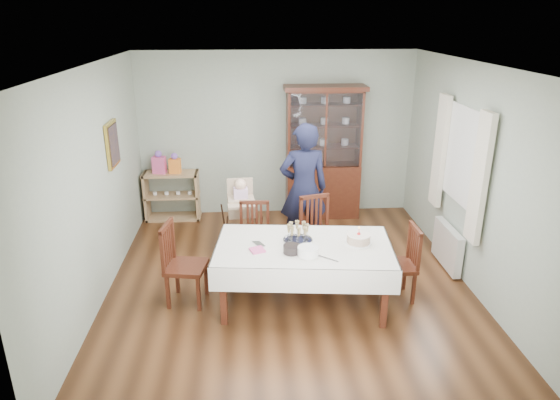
{
  "coord_description": "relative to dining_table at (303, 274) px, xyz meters",
  "views": [
    {
      "loc": [
        -0.48,
        -5.58,
        3.22
      ],
      "look_at": [
        -0.1,
        0.2,
        1.06
      ],
      "focal_mm": 32.0,
      "sensor_mm": 36.0,
      "label": 1
    }
  ],
  "objects": [
    {
      "name": "gift_bag_orange",
      "position": [
        -1.79,
        2.75,
        0.56
      ],
      "size": [
        0.19,
        0.14,
        0.33
      ],
      "color": "orange",
      "rests_on": "sideboard"
    },
    {
      "name": "window",
      "position": [
        2.09,
        0.79,
        1.17
      ],
      "size": [
        0.04,
        1.02,
        1.22
      ],
      "primitive_type": "cube",
      "color": "white",
      "rests_on": "room_shell"
    },
    {
      "name": "room_shell",
      "position": [
        -0.13,
        1.02,
        1.32
      ],
      "size": [
        5.0,
        5.0,
        5.0
      ],
      "color": "#9EAA99",
      "rests_on": "floor"
    },
    {
      "name": "picture_frame",
      "position": [
        -2.35,
        1.29,
        1.27
      ],
      "size": [
        0.04,
        0.48,
        0.58
      ],
      "primitive_type": "cube",
      "color": "gold",
      "rests_on": "room_shell"
    },
    {
      "name": "radiator",
      "position": [
        2.03,
        0.79,
        -0.08
      ],
      "size": [
        0.1,
        0.8,
        0.55
      ],
      "primitive_type": "cube",
      "color": "white",
      "rests_on": "floor"
    },
    {
      "name": "sideboard",
      "position": [
        -1.88,
        2.77,
        0.02
      ],
      "size": [
        0.9,
        0.38,
        0.8
      ],
      "color": "tan",
      "rests_on": "floor"
    },
    {
      "name": "dining_table",
      "position": [
        0.0,
        0.0,
        0.0
      ],
      "size": [
        2.11,
        1.35,
        0.76
      ],
      "rotation": [
        0.0,
        0.0,
        -0.1
      ],
      "color": "#492112",
      "rests_on": "floor"
    },
    {
      "name": "plate_stack_dark",
      "position": [
        -0.15,
        -0.18,
        0.42
      ],
      "size": [
        0.22,
        0.22,
        0.09
      ],
      "primitive_type": "cylinder",
      "rotation": [
        0.0,
        0.0,
        0.2
      ],
      "color": "black",
      "rests_on": "dining_table"
    },
    {
      "name": "curtain_left",
      "position": [
        2.03,
        0.17,
        1.07
      ],
      "size": [
        0.07,
        0.3,
        1.55
      ],
      "primitive_type": "cube",
      "color": "silver",
      "rests_on": "room_shell"
    },
    {
      "name": "champagne_tray",
      "position": [
        -0.06,
        0.12,
        0.44
      ],
      "size": [
        0.35,
        0.35,
        0.21
      ],
      "color": "silver",
      "rests_on": "dining_table"
    },
    {
      "name": "floor",
      "position": [
        -0.13,
        0.49,
        -0.38
      ],
      "size": [
        5.0,
        5.0,
        0.0
      ],
      "primitive_type": "plane",
      "color": "#593319",
      "rests_on": "ground"
    },
    {
      "name": "woman",
      "position": [
        0.15,
        1.42,
        0.55
      ],
      "size": [
        0.72,
        0.51,
        1.87
      ],
      "primitive_type": "imported",
      "rotation": [
        0.0,
        0.0,
        3.24
      ],
      "color": "black",
      "rests_on": "floor"
    },
    {
      "name": "plate_stack_white",
      "position": [
        0.02,
        -0.26,
        0.42
      ],
      "size": [
        0.26,
        0.26,
        0.1
      ],
      "primitive_type": "cylinder",
      "rotation": [
        0.0,
        0.0,
        0.13
      ],
      "color": "white",
      "rests_on": "dining_table"
    },
    {
      "name": "chair_far_right",
      "position": [
        0.3,
        0.87,
        -0.09
      ],
      "size": [
        0.54,
        0.54,
        0.98
      ],
      "rotation": [
        0.0,
        0.0,
        0.27
      ],
      "color": "#492112",
      "rests_on": "floor"
    },
    {
      "name": "chair_end_left",
      "position": [
        -1.38,
        0.14,
        -0.09
      ],
      "size": [
        0.51,
        0.51,
        0.99
      ],
      "rotation": [
        0.0,
        0.0,
        1.4
      ],
      "color": "#492112",
      "rests_on": "floor"
    },
    {
      "name": "birthday_cake",
      "position": [
        0.63,
        -0.0,
        0.43
      ],
      "size": [
        0.31,
        0.31,
        0.21
      ],
      "color": "white",
      "rests_on": "dining_table"
    },
    {
      "name": "gift_bag_pink",
      "position": [
        -2.04,
        2.75,
        0.58
      ],
      "size": [
        0.22,
        0.16,
        0.38
      ],
      "color": "#DC518E",
      "rests_on": "sideboard"
    },
    {
      "name": "cake_knife",
      "position": [
        0.22,
        -0.36,
        0.38
      ],
      "size": [
        0.21,
        0.18,
        0.01
      ],
      "primitive_type": "cube",
      "rotation": [
        0.0,
        0.0,
        -0.69
      ],
      "color": "silver",
      "rests_on": "dining_table"
    },
    {
      "name": "china_cabinet",
      "position": [
        0.62,
        2.75,
        0.74
      ],
      "size": [
        1.3,
        0.48,
        2.18
      ],
      "color": "#492112",
      "rests_on": "floor"
    },
    {
      "name": "high_chair",
      "position": [
        -0.72,
        1.42,
        0.05
      ],
      "size": [
        0.53,
        0.53,
        1.1
      ],
      "rotation": [
        0.0,
        0.0,
        0.08
      ],
      "color": "black",
      "rests_on": "floor"
    },
    {
      "name": "cutlery",
      "position": [
        -0.55,
        0.06,
        0.38
      ],
      "size": [
        0.17,
        0.19,
        0.01
      ],
      "primitive_type": null,
      "rotation": [
        0.0,
        0.0,
        0.45
      ],
      "color": "silver",
      "rests_on": "dining_table"
    },
    {
      "name": "curtain_right",
      "position": [
        2.03,
        1.41,
        1.07
      ],
      "size": [
        0.07,
        0.3,
        1.55
      ],
      "primitive_type": "cube",
      "color": "silver",
      "rests_on": "room_shell"
    },
    {
      "name": "napkin_stack",
      "position": [
        -0.53,
        -0.11,
        0.39
      ],
      "size": [
        0.19,
        0.19,
        0.02
      ],
      "primitive_type": "cube",
      "rotation": [
        0.0,
        0.0,
        0.35
      ],
      "color": "#DC518E",
      "rests_on": "dining_table"
    },
    {
      "name": "chair_end_right",
      "position": [
        1.14,
        0.07,
        -0.11
      ],
      "size": [
        0.42,
        0.42,
        0.91
      ],
      "rotation": [
        0.0,
        0.0,
        -1.56
      ],
      "color": "#492112",
      "rests_on": "floor"
    },
    {
      "name": "chair_far_left",
      "position": [
        -0.55,
        0.88,
        -0.11
      ],
      "size": [
        0.44,
        0.44,
        0.92
      ],
      "rotation": [
        0.0,
        0.0,
        -0.07
      ],
      "color": "#492112",
      "rests_on": "floor"
    }
  ]
}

